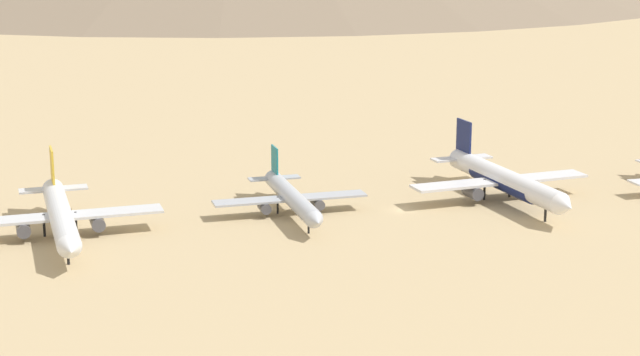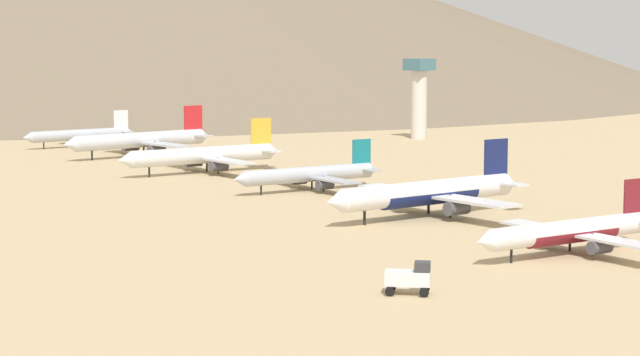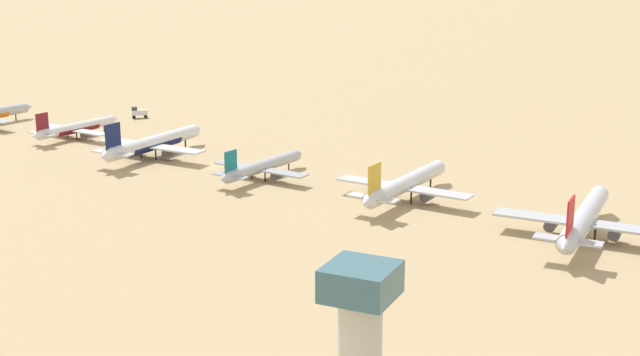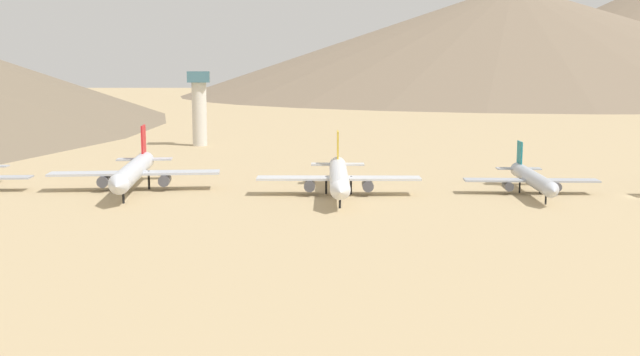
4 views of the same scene
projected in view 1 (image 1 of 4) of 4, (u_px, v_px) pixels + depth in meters
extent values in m
plane|color=tan|center=(402.00, 210.00, 185.30)|extent=(1800.00, 1800.00, 0.00)
cylinder|color=silver|center=(60.00, 215.00, 167.42)|extent=(35.27, 7.79, 3.70)
cone|color=silver|center=(70.00, 250.00, 149.77)|extent=(3.52, 3.97, 3.63)
cone|color=silver|center=(52.00, 187.00, 184.90)|extent=(3.10, 3.63, 3.33)
cube|color=gold|center=(52.00, 168.00, 180.62)|extent=(5.36, 0.97, 6.82)
cube|color=silver|center=(53.00, 189.00, 182.11)|extent=(4.47, 11.98, 0.35)
cube|color=silver|center=(60.00, 216.00, 168.93)|extent=(8.73, 33.47, 0.44)
cylinder|color=#4C4C54|center=(98.00, 223.00, 170.26)|extent=(4.33, 2.71, 2.24)
cylinder|color=#4C4C54|center=(23.00, 229.00, 166.80)|extent=(4.33, 2.71, 2.24)
cylinder|color=black|center=(68.00, 253.00, 155.64)|extent=(0.43, 0.43, 3.72)
cylinder|color=black|center=(76.00, 223.00, 170.96)|extent=(0.43, 0.43, 3.72)
cylinder|color=black|center=(44.00, 226.00, 169.46)|extent=(0.43, 0.43, 3.72)
cylinder|color=#B2B7C1|center=(292.00, 197.00, 181.07)|extent=(28.93, 7.31, 3.04)
cone|color=#B2B7C1|center=(316.00, 221.00, 166.43)|extent=(2.98, 3.33, 2.98)
cone|color=#B2B7C1|center=(271.00, 177.00, 195.55)|extent=(2.62, 3.04, 2.74)
cube|color=#14727F|center=(275.00, 162.00, 192.01)|extent=(4.39, 0.93, 5.60)
cube|color=#A4A8B2|center=(274.00, 178.00, 193.24)|extent=(3.96, 9.87, 0.29)
cube|color=#A4A8B2|center=(290.00, 198.00, 182.31)|extent=(8.02, 27.49, 0.36)
cylinder|color=#4C4C54|center=(318.00, 203.00, 183.26)|extent=(3.60, 2.32, 1.84)
cylinder|color=#4C4C54|center=(264.00, 207.00, 180.70)|extent=(3.60, 2.32, 1.84)
cylinder|color=black|center=(309.00, 224.00, 171.29)|extent=(0.35, 0.35, 3.06)
cylinder|color=black|center=(301.00, 204.00, 183.93)|extent=(0.35, 0.35, 3.06)
cylinder|color=black|center=(278.00, 205.00, 182.82)|extent=(0.35, 0.35, 3.06)
cylinder|color=white|center=(505.00, 179.00, 189.94)|extent=(36.74, 6.49, 3.86)
cone|color=white|center=(566.00, 206.00, 171.82)|extent=(3.51, 4.01, 3.78)
cone|color=white|center=(454.00, 157.00, 207.87)|extent=(3.09, 3.67, 3.47)
cube|color=#141E51|center=(464.00, 138.00, 203.46)|extent=(5.60, 0.76, 7.11)
cube|color=silver|center=(462.00, 158.00, 205.00)|extent=(4.12, 12.39, 0.37)
cube|color=silver|center=(500.00, 181.00, 191.48)|extent=(7.56, 34.80, 0.46)
cylinder|color=#4C4C54|center=(531.00, 186.00, 193.14)|extent=(4.42, 2.64, 2.34)
cylinder|color=#4C4C54|center=(473.00, 192.00, 189.02)|extent=(4.42, 2.64, 2.34)
cylinder|color=black|center=(546.00, 211.00, 177.85)|extent=(0.45, 0.45, 3.88)
cylinder|color=black|center=(510.00, 187.00, 193.70)|extent=(0.45, 0.45, 3.88)
cylinder|color=black|center=(484.00, 189.00, 191.91)|extent=(0.45, 0.45, 3.88)
cylinder|color=#141E51|center=(505.00, 181.00, 190.01)|extent=(20.33, 5.31, 3.87)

